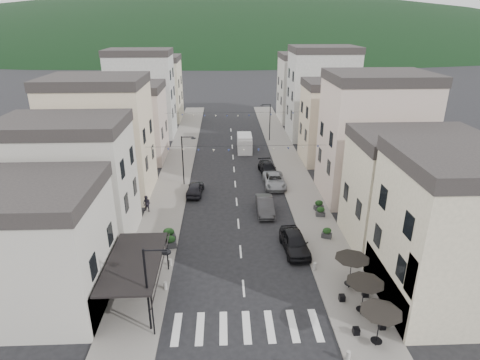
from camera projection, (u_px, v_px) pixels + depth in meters
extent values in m
plane|color=black|center=(249.00, 351.00, 23.96)|extent=(700.00, 700.00, 0.00)
cube|color=slate|center=(178.00, 167.00, 53.28)|extent=(4.00, 76.00, 0.12)
cube|color=slate|center=(289.00, 166.00, 53.86)|extent=(4.00, 76.00, 0.12)
ellipsoid|color=black|center=(224.00, 44.00, 301.74)|extent=(640.00, 360.00, 70.00)
cube|color=#B4B0A5|center=(11.00, 254.00, 26.49)|extent=(12.00, 8.00, 8.00)
cube|color=#B6AD90|center=(465.00, 239.00, 26.35)|extent=(10.00, 8.00, 10.00)
cube|color=black|center=(134.00, 261.00, 27.10)|extent=(3.60, 7.50, 0.15)
cube|color=black|center=(161.00, 267.00, 27.36)|extent=(0.34, 7.50, 0.99)
cylinder|color=black|center=(153.00, 315.00, 24.52)|extent=(0.10, 0.10, 3.20)
cylinder|color=black|center=(167.00, 253.00, 31.01)|extent=(0.10, 0.10, 3.20)
cube|color=#B4B0A5|center=(71.00, 187.00, 34.48)|extent=(10.00, 7.00, 10.00)
cube|color=#262323|center=(60.00, 124.00, 32.42)|extent=(10.20, 7.14, 1.00)
cube|color=beige|center=(102.00, 142.00, 43.37)|extent=(10.00, 8.00, 12.00)
cube|color=#262323|center=(94.00, 81.00, 40.93)|extent=(10.20, 8.16, 1.00)
cube|color=#C2AC9D|center=(127.00, 126.00, 54.95)|extent=(10.00, 8.00, 9.50)
cube|color=#262323|center=(123.00, 87.00, 52.98)|extent=(10.20, 8.16, 1.00)
cube|color=#9B9B97|center=(142.00, 97.00, 65.40)|extent=(10.00, 7.00, 13.00)
cube|color=#262323|center=(138.00, 52.00, 62.77)|extent=(10.20, 7.14, 1.00)
cube|color=#B6AD90|center=(154.00, 91.00, 76.89)|extent=(10.00, 9.00, 11.00)
cube|color=#262323|center=(152.00, 58.00, 74.63)|extent=(10.20, 9.18, 1.00)
cube|color=#B6AD90|center=(411.00, 196.00, 33.95)|extent=(10.00, 7.00, 9.00)
cube|color=#262323|center=(421.00, 139.00, 32.07)|extent=(10.20, 7.14, 1.00)
cube|color=#C2AC9D|center=(372.00, 142.00, 42.55)|extent=(10.00, 8.00, 12.50)
cube|color=#262323|center=(381.00, 77.00, 40.01)|extent=(10.20, 8.16, 1.00)
cube|color=beige|center=(340.00, 125.00, 54.13)|extent=(10.00, 7.00, 10.00)
cube|color=#262323|center=(344.00, 84.00, 52.06)|extent=(10.20, 7.14, 1.00)
cube|color=#9B9B97|center=(321.00, 96.00, 64.58)|extent=(10.00, 8.00, 13.50)
cube|color=#262323|center=(325.00, 49.00, 61.86)|extent=(10.20, 8.16, 1.00)
cube|color=#B4B0A5|center=(306.00, 90.00, 76.07)|extent=(10.00, 9.00, 11.50)
cube|color=#262323|center=(308.00, 56.00, 73.72)|extent=(10.20, 9.18, 1.00)
cylinder|color=black|center=(378.00, 330.00, 23.78)|extent=(0.06, 0.06, 2.30)
cone|color=black|center=(380.00, 316.00, 23.37)|extent=(2.50, 2.50, 0.55)
cylinder|color=black|center=(376.00, 341.00, 24.08)|extent=(0.70, 0.70, 0.04)
cylinder|color=black|center=(363.00, 300.00, 26.38)|extent=(0.06, 0.06, 2.30)
cone|color=black|center=(365.00, 286.00, 25.96)|extent=(2.50, 2.50, 0.55)
cylinder|color=black|center=(361.00, 309.00, 26.67)|extent=(0.70, 0.70, 0.04)
cylinder|color=black|center=(350.00, 274.00, 28.97)|extent=(0.06, 0.06, 2.30)
cone|color=black|center=(352.00, 262.00, 28.56)|extent=(2.50, 2.50, 0.55)
cylinder|color=black|center=(349.00, 283.00, 29.26)|extent=(0.70, 0.70, 0.04)
cylinder|color=black|center=(147.00, 291.00, 24.45)|extent=(0.14, 0.14, 6.00)
cylinder|color=black|center=(155.00, 250.00, 23.39)|extent=(1.40, 0.10, 0.10)
cylinder|color=black|center=(166.00, 252.00, 23.47)|extent=(0.56, 0.56, 0.08)
cylinder|color=black|center=(183.00, 161.00, 46.67)|extent=(0.14, 0.14, 6.00)
cylinder|color=black|center=(188.00, 137.00, 45.61)|extent=(1.40, 0.10, 0.10)
cylinder|color=black|center=(193.00, 138.00, 45.69)|extent=(0.56, 0.56, 0.08)
cylinder|color=black|center=(270.00, 123.00, 63.81)|extent=(0.14, 0.14, 6.00)
cylinder|color=black|center=(266.00, 105.00, 62.70)|extent=(1.40, 0.10, 0.10)
cylinder|color=black|center=(262.00, 106.00, 62.73)|extent=(0.56, 0.56, 0.08)
cylinder|color=gray|center=(165.00, 286.00, 29.14)|extent=(0.26, 0.26, 0.60)
cylinder|color=gray|center=(170.00, 262.00, 31.92)|extent=(0.26, 0.26, 0.60)
cylinder|color=gray|center=(315.00, 266.00, 31.43)|extent=(0.26, 0.26, 0.60)
cylinder|color=gray|center=(348.00, 356.00, 23.10)|extent=(0.26, 0.26, 0.60)
cylinder|color=black|center=(236.00, 146.00, 42.08)|extent=(19.00, 0.02, 0.02)
cone|color=beige|center=(153.00, 149.00, 41.81)|extent=(0.28, 0.28, 0.24)
cone|color=navy|center=(168.00, 149.00, 41.90)|extent=(0.28, 0.28, 0.24)
cone|color=beige|center=(183.00, 150.00, 42.00)|extent=(0.28, 0.28, 0.24)
cone|color=navy|center=(199.00, 150.00, 42.08)|extent=(0.28, 0.28, 0.24)
cone|color=beige|center=(214.00, 151.00, 42.16)|extent=(0.28, 0.28, 0.24)
cone|color=navy|center=(229.00, 151.00, 42.23)|extent=(0.28, 0.28, 0.24)
cone|color=beige|center=(244.00, 150.00, 42.29)|extent=(0.28, 0.28, 0.24)
cone|color=navy|center=(259.00, 150.00, 42.35)|extent=(0.28, 0.28, 0.24)
cone|color=beige|center=(273.00, 149.00, 42.39)|extent=(0.28, 0.28, 0.24)
cone|color=navy|center=(288.00, 149.00, 42.43)|extent=(0.28, 0.28, 0.24)
cone|color=beige|center=(303.00, 148.00, 42.46)|extent=(0.28, 0.28, 0.24)
cone|color=navy|center=(318.00, 147.00, 42.49)|extent=(0.28, 0.28, 0.24)
cylinder|color=black|center=(232.00, 113.00, 56.89)|extent=(19.00, 0.02, 0.02)
cone|color=beige|center=(171.00, 115.00, 56.63)|extent=(0.28, 0.28, 0.24)
cone|color=navy|center=(182.00, 115.00, 56.72)|extent=(0.28, 0.28, 0.24)
cone|color=beige|center=(193.00, 115.00, 56.81)|extent=(0.28, 0.28, 0.24)
cone|color=navy|center=(205.00, 116.00, 56.90)|extent=(0.28, 0.28, 0.24)
cone|color=beige|center=(216.00, 116.00, 56.98)|extent=(0.28, 0.28, 0.24)
cone|color=navy|center=(227.00, 116.00, 57.05)|extent=(0.28, 0.28, 0.24)
cone|color=beige|center=(238.00, 116.00, 57.11)|extent=(0.28, 0.28, 0.24)
cone|color=navy|center=(249.00, 116.00, 57.16)|extent=(0.28, 0.28, 0.24)
cone|color=beige|center=(260.00, 115.00, 57.20)|extent=(0.28, 0.28, 0.24)
cone|color=navy|center=(271.00, 115.00, 57.24)|extent=(0.28, 0.28, 0.24)
cone|color=beige|center=(282.00, 114.00, 57.27)|extent=(0.28, 0.28, 0.24)
cone|color=navy|center=(293.00, 113.00, 57.30)|extent=(0.28, 0.28, 0.24)
imported|color=black|center=(295.00, 242.00, 33.98)|extent=(2.35, 5.08, 1.68)
imported|color=#2E2E30|center=(265.00, 206.00, 40.73)|extent=(1.65, 4.71, 1.55)
imported|color=gray|center=(274.00, 180.00, 47.18)|extent=(2.45, 5.25, 1.46)
imported|color=black|center=(268.00, 168.00, 51.02)|extent=(2.44, 4.94, 1.38)
imported|color=black|center=(195.00, 189.00, 44.95)|extent=(2.02, 4.35, 1.44)
cube|color=silver|center=(244.00, 143.00, 59.89)|extent=(2.18, 5.33, 2.21)
cube|color=silver|center=(245.00, 137.00, 58.84)|extent=(2.10, 3.56, 0.55)
cylinder|color=black|center=(239.00, 152.00, 58.30)|extent=(0.29, 0.78, 0.77)
cylinder|color=black|center=(251.00, 152.00, 58.34)|extent=(0.29, 0.78, 0.77)
cylinder|color=black|center=(238.00, 144.00, 61.98)|extent=(0.29, 0.78, 0.77)
cylinder|color=black|center=(250.00, 144.00, 62.02)|extent=(0.29, 0.78, 0.77)
imported|color=black|center=(157.00, 245.00, 33.13)|extent=(0.84, 0.72, 1.93)
imported|color=black|center=(147.00, 204.00, 40.63)|extent=(1.03, 0.94, 1.73)
cube|color=#303032|center=(171.00, 245.00, 34.47)|extent=(1.09, 0.73, 0.50)
ellipsoid|color=black|center=(170.00, 239.00, 34.26)|extent=(0.89, 0.56, 0.64)
cube|color=#2E2E30|center=(169.00, 238.00, 35.48)|extent=(1.26, 0.93, 0.56)
ellipsoid|color=black|center=(169.00, 232.00, 35.25)|extent=(0.99, 0.63, 0.72)
cube|color=#2D2E30|center=(327.00, 235.00, 36.02)|extent=(1.01, 0.82, 0.45)
ellipsoid|color=black|center=(327.00, 231.00, 35.83)|extent=(0.78, 0.50, 0.57)
cube|color=#313133|center=(319.00, 207.00, 41.31)|extent=(1.01, 0.69, 0.46)
ellipsoid|color=black|center=(319.00, 203.00, 41.12)|extent=(0.82, 0.52, 0.59)
cube|color=#333336|center=(320.00, 214.00, 39.95)|extent=(0.94, 0.58, 0.45)
ellipsoid|color=black|center=(321.00, 210.00, 39.76)|extent=(0.79, 0.50, 0.57)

